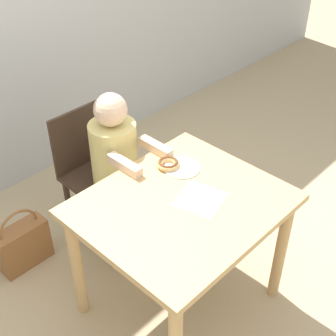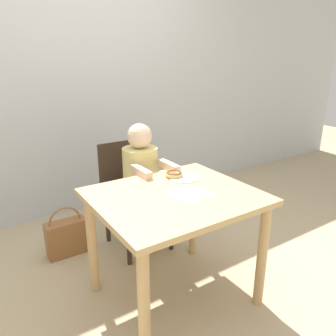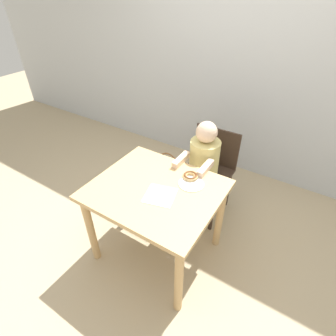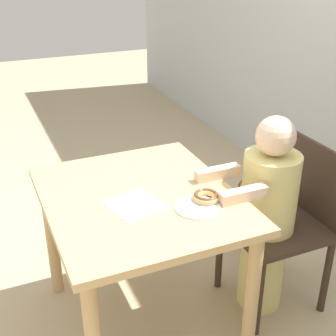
% 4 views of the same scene
% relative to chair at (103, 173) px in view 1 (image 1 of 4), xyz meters
% --- Properties ---
extents(ground_plane, '(12.00, 12.00, 0.00)m').
position_rel_chair_xyz_m(ground_plane, '(-0.10, -0.73, -0.45)').
color(ground_plane, tan).
extents(dining_table, '(0.93, 0.80, 0.72)m').
position_rel_chair_xyz_m(dining_table, '(-0.10, -0.73, 0.15)').
color(dining_table, tan).
rests_on(dining_table, ground_plane).
extents(chair, '(0.44, 0.46, 0.84)m').
position_rel_chair_xyz_m(chair, '(0.00, 0.00, 0.00)').
color(chair, '#38281E').
rests_on(chair, ground_plane).
extents(child_figure, '(0.27, 0.46, 1.02)m').
position_rel_chair_xyz_m(child_figure, '(0.00, -0.13, 0.06)').
color(child_figure, '#E0D17F').
rests_on(child_figure, ground_plane).
extents(donut, '(0.12, 0.12, 0.04)m').
position_rel_chair_xyz_m(donut, '(0.06, -0.49, 0.28)').
color(donut, '#DBB270').
rests_on(donut, dining_table).
extents(napkin, '(0.25, 0.25, 0.00)m').
position_rel_chair_xyz_m(napkin, '(-0.03, -0.78, 0.26)').
color(napkin, white).
rests_on(napkin, dining_table).
extents(handbag, '(0.31, 0.12, 0.40)m').
position_rel_chair_xyz_m(handbag, '(-0.53, 0.13, -0.30)').
color(handbag, brown).
rests_on(handbag, ground_plane).
extents(plate, '(0.19, 0.19, 0.01)m').
position_rel_chair_xyz_m(plate, '(0.10, -0.55, 0.27)').
color(plate, white).
rests_on(plate, dining_table).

